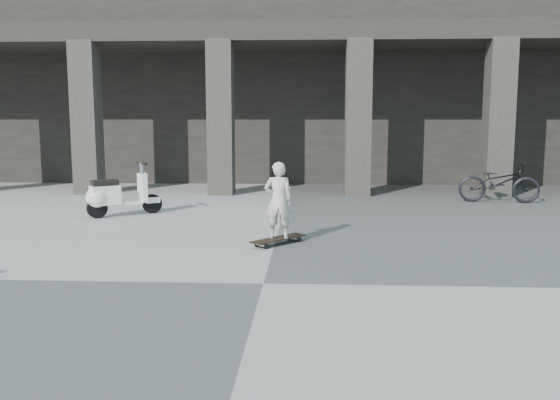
{
  "coord_description": "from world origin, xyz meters",
  "views": [
    {
      "loc": [
        0.57,
        -7.01,
        2.01
      ],
      "look_at": [
        0.06,
        2.78,
        0.65
      ],
      "focal_mm": 38.0,
      "sensor_mm": 36.0,
      "label": 1
    }
  ],
  "objects_px": {
    "bicycle": "(499,182)",
    "scooter": "(112,196)",
    "child": "(278,200)",
    "longboard": "(278,239)"
  },
  "relations": [
    {
      "from": "child",
      "to": "scooter",
      "type": "xyz_separation_m",
      "value": [
        -3.55,
        2.5,
        -0.28
      ]
    },
    {
      "from": "bicycle",
      "to": "scooter",
      "type": "bearing_deg",
      "value": 114.0
    },
    {
      "from": "scooter",
      "to": "child",
      "type": "bearing_deg",
      "value": -70.91
    },
    {
      "from": "child",
      "to": "bicycle",
      "type": "height_order",
      "value": "child"
    },
    {
      "from": "child",
      "to": "bicycle",
      "type": "bearing_deg",
      "value": -134.37
    },
    {
      "from": "longboard",
      "to": "bicycle",
      "type": "height_order",
      "value": "bicycle"
    },
    {
      "from": "longboard",
      "to": "scooter",
      "type": "bearing_deg",
      "value": 96.55
    },
    {
      "from": "longboard",
      "to": "scooter",
      "type": "distance_m",
      "value": 4.35
    },
    {
      "from": "scooter",
      "to": "longboard",
      "type": "bearing_deg",
      "value": -70.91
    },
    {
      "from": "longboard",
      "to": "scooter",
      "type": "height_order",
      "value": "scooter"
    }
  ]
}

